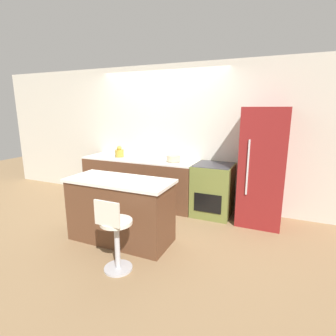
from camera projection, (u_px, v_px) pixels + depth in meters
name	position (u px, v px, depth m)	size (l,w,h in m)	color
ground_plane	(147.00, 211.00, 4.73)	(14.00, 14.00, 0.00)	#8E704C
wall_back	(163.00, 135.00, 5.07)	(8.00, 0.06, 2.60)	beige
back_counter	(140.00, 181.00, 5.07)	(2.22, 0.66, 0.89)	brown
kitchen_island	(121.00, 210.00, 3.61)	(1.45, 0.64, 0.88)	brown
oven_range	(213.00, 190.00, 4.51)	(0.64, 0.67, 0.89)	olive
refrigerator	(262.00, 167.00, 4.09)	(0.66, 0.70, 1.83)	maroon
stool_chair	(115.00, 235.00, 2.90)	(0.36, 0.36, 0.88)	#B7B7BC
kettle	(119.00, 152.00, 5.08)	(0.17, 0.17, 0.22)	#B29333
mixing_bowl	(173.00, 158.00, 4.64)	(0.24, 0.24, 0.11)	#C1B28E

